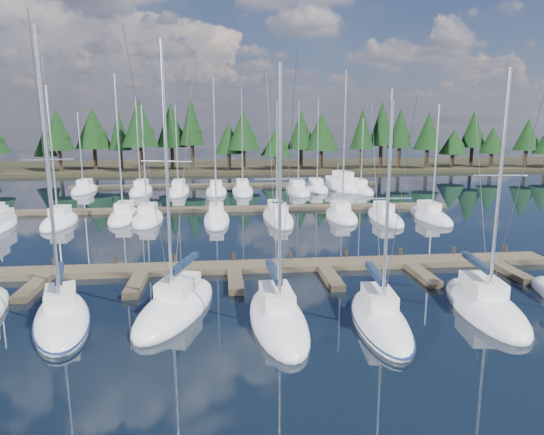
{
  "coord_description": "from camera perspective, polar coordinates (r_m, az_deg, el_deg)",
  "views": [
    {
      "loc": [
        -0.69,
        -13.51,
        9.94
      ],
      "look_at": [
        3.0,
        22.0,
        2.75
      ],
      "focal_mm": 32.0,
      "sensor_mm": 36.0,
      "label": 1
    }
  ],
  "objects": [
    {
      "name": "ground",
      "position": [
        44.63,
        -4.89,
        -1.52
      ],
      "size": [
        260.0,
        260.0,
        0.0
      ],
      "primitive_type": "plane",
      "color": "black",
      "rests_on": "ground"
    },
    {
      "name": "motor_yacht_right",
      "position": [
        70.74,
        8.12,
        3.61
      ],
      "size": [
        5.72,
        9.55,
        4.53
      ],
      "color": "white",
      "rests_on": "ground"
    },
    {
      "name": "front_sailboat_4",
      "position": [
        24.99,
        12.58,
        -11.65
      ],
      "size": [
        3.14,
        8.29,
        11.62
      ],
      "color": "white",
      "rests_on": "ground"
    },
    {
      "name": "far_shore",
      "position": [
        103.96,
        -5.55,
        6.02
      ],
      "size": [
        220.0,
        30.0,
        0.6
      ],
      "primitive_type": "cube",
      "color": "#2F2B1A",
      "rests_on": "ground"
    },
    {
      "name": "back_docks",
      "position": [
        63.84,
        -5.24,
        2.57
      ],
      "size": [
        50.0,
        21.8,
        0.4
      ],
      "color": "brown",
      "rests_on": "ground"
    },
    {
      "name": "front_sailboat_5",
      "position": [
        28.41,
        23.7,
        -9.49
      ],
      "size": [
        3.92,
        8.78,
        13.19
      ],
      "color": "white",
      "rests_on": "ground"
    },
    {
      "name": "front_sailboat_2",
      "position": [
        26.5,
        -11.21,
        -10.19
      ],
      "size": [
        5.27,
        9.02,
        14.47
      ],
      "color": "white",
      "rests_on": "ground"
    },
    {
      "name": "front_sailboat_3",
      "position": [
        24.56,
        0.7,
        -11.75
      ],
      "size": [
        3.04,
        8.66,
        13.24
      ],
      "color": "white",
      "rests_on": "ground"
    },
    {
      "name": "back_sailboat_rows",
      "position": [
        58.78,
        -4.98,
        1.87
      ],
      "size": [
        45.57,
        32.36,
        16.42
      ],
      "color": "white",
      "rests_on": "ground"
    },
    {
      "name": "front_sailboat_1",
      "position": [
        26.65,
        -23.47,
        -10.81
      ],
      "size": [
        4.7,
        8.34,
        14.83
      ],
      "color": "white",
      "rests_on": "ground"
    },
    {
      "name": "tree_line",
      "position": [
        93.72,
        -6.45,
        9.85
      ],
      "size": [
        185.47,
        12.3,
        13.76
      ],
      "color": "black",
      "rests_on": "far_shore"
    },
    {
      "name": "main_dock",
      "position": [
        32.37,
        -4.46,
        -6.15
      ],
      "size": [
        44.0,
        6.13,
        0.9
      ],
      "color": "brown",
      "rests_on": "ground"
    }
  ]
}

